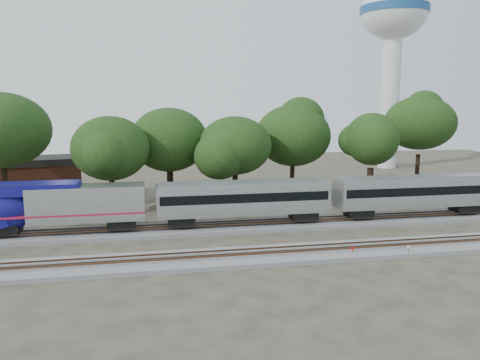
% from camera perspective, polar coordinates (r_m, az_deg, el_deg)
% --- Properties ---
extents(ground, '(160.00, 160.00, 0.00)m').
position_cam_1_polar(ground, '(45.09, 2.99, -7.79)').
color(ground, '#383328').
rests_on(ground, ground).
extents(track_far, '(160.00, 5.00, 0.73)m').
position_cam_1_polar(track_far, '(50.66, 1.37, -5.62)').
color(track_far, slate).
rests_on(track_far, ground).
extents(track_near, '(160.00, 5.00, 0.73)m').
position_cam_1_polar(track_near, '(41.35, 4.33, -9.11)').
color(track_near, slate).
rests_on(track_near, ground).
extents(train, '(95.55, 3.30, 4.87)m').
position_cam_1_polar(train, '(57.09, 20.55, -1.27)').
color(train, silver).
rests_on(train, ground).
extents(switch_stand_red, '(0.30, 0.10, 0.96)m').
position_cam_1_polar(switch_stand_red, '(42.23, 13.55, -8.36)').
color(switch_stand_red, '#512D19').
rests_on(switch_stand_red, ground).
extents(switch_stand_white, '(0.31, 0.11, 0.97)m').
position_cam_1_polar(switch_stand_white, '(43.94, 19.86, -7.96)').
color(switch_stand_white, '#512D19').
rests_on(switch_stand_white, ground).
extents(switch_lever, '(0.51, 0.32, 0.30)m').
position_cam_1_polar(switch_lever, '(42.58, 13.72, -8.88)').
color(switch_lever, '#512D19').
rests_on(switch_lever, ground).
extents(water_tower, '(13.46, 13.46, 37.25)m').
position_cam_1_polar(water_tower, '(103.02, 18.18, 16.86)').
color(water_tower, silver).
rests_on(water_tower, ground).
extents(brick_building, '(12.23, 9.52, 5.34)m').
position_cam_1_polar(brick_building, '(76.03, -22.94, 0.58)').
color(brick_building, brown).
rests_on(brick_building, ground).
extents(tree_1, '(10.20, 10.20, 14.39)m').
position_cam_1_polar(tree_1, '(64.51, -27.13, 5.43)').
color(tree_1, black).
rests_on(tree_1, ground).
extents(tree_2, '(8.18, 8.18, 11.54)m').
position_cam_1_polar(tree_2, '(56.89, -15.53, 3.71)').
color(tree_2, black).
rests_on(tree_2, ground).
extents(tree_3, '(8.71, 8.71, 12.28)m').
position_cam_1_polar(tree_3, '(62.04, -8.63, 4.86)').
color(tree_3, black).
rests_on(tree_3, ground).
extents(tree_4, '(8.10, 8.10, 11.42)m').
position_cam_1_polar(tree_4, '(59.61, -0.61, 4.20)').
color(tree_4, black).
rests_on(tree_4, ground).
extents(tree_5, '(8.90, 8.90, 12.55)m').
position_cam_1_polar(tree_5, '(66.83, 6.47, 5.38)').
color(tree_5, black).
rests_on(tree_5, ground).
extents(tree_6, '(8.66, 8.66, 12.21)m').
position_cam_1_polar(tree_6, '(65.43, 15.77, 4.79)').
color(tree_6, black).
rests_on(tree_6, ground).
extents(tree_7, '(10.47, 10.47, 14.76)m').
position_cam_1_polar(tree_7, '(76.61, 21.09, 6.47)').
color(tree_7, black).
rests_on(tree_7, ground).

